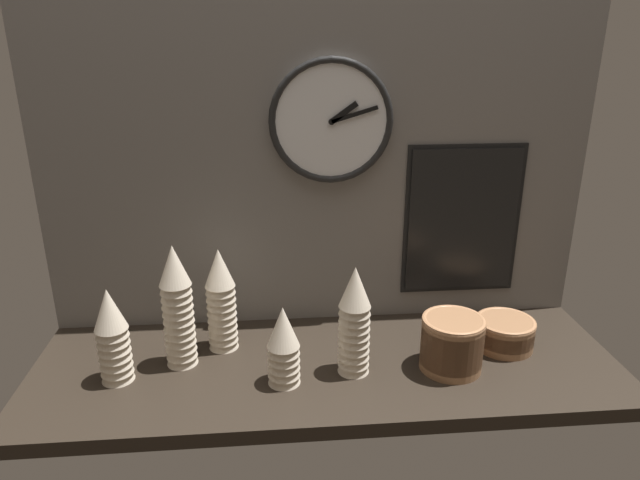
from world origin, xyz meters
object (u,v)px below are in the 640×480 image
object	(u,v)px
menu_board	(462,221)
bowl_stack_far_right	(505,332)
cup_stack_center_left	(221,299)
cup_stack_center_right	(354,321)
cup_stack_left	(177,306)
cup_stack_far_left	(112,336)
wall_clock	(331,121)
bowl_stack_right	(452,342)
cup_stack_center	(283,346)

from	to	relation	value
menu_board	bowl_stack_far_right	bearing A→B (deg)	-70.34
cup_stack_center_left	bowl_stack_far_right	xyz separation A→B (cm)	(80.23, -6.89, -10.49)
cup_stack_center_right	cup_stack_center_left	bearing A→B (deg)	156.23
cup_stack_left	bowl_stack_far_right	size ratio (longest dim) A/B	2.06
cup_stack_far_left	bowl_stack_far_right	bearing A→B (deg)	3.83
wall_clock	cup_stack_far_left	bearing A→B (deg)	-154.67
wall_clock	menu_board	distance (cm)	50.69
cup_stack_left	menu_board	size ratio (longest dim) A/B	0.74
cup_stack_far_left	wall_clock	size ratio (longest dim) A/B	0.74
bowl_stack_right	menu_board	world-z (taller)	menu_board
cup_stack_center_right	bowl_stack_far_right	distance (cm)	46.91
bowl_stack_far_right	menu_board	bearing A→B (deg)	109.66
cup_stack_center	bowl_stack_far_right	distance (cm)	64.92
cup_stack_far_left	bowl_stack_far_right	distance (cm)	107.19
cup_stack_center_left	cup_stack_far_left	world-z (taller)	cup_stack_center_left
bowl_stack_right	menu_board	distance (cm)	40.36
cup_stack_center_left	cup_stack_center	distance (cm)	25.83
cup_stack_center	cup_stack_center_right	size ratio (longest dim) A/B	0.72
cup_stack_far_left	menu_board	xyz separation A→B (cm)	(98.96, 28.60, 18.39)
cup_stack_center	wall_clock	size ratio (longest dim) A/B	0.62
bowl_stack_far_right	bowl_stack_right	bearing A→B (deg)	-153.23
cup_stack_left	cup_stack_far_left	world-z (taller)	cup_stack_left
cup_stack_left	cup_stack_far_left	xyz separation A→B (cm)	(-15.68, -6.52, -4.27)
cup_stack_center_right	bowl_stack_far_right	size ratio (longest dim) A/B	1.80
cup_stack_center	menu_board	world-z (taller)	menu_board
bowl_stack_right	wall_clock	size ratio (longest dim) A/B	0.48
bowl_stack_far_right	bowl_stack_right	world-z (taller)	bowl_stack_right
cup_stack_center_right	wall_clock	xyz separation A→B (cm)	(-3.19, 29.26, 46.83)
cup_stack_center_right	wall_clock	size ratio (longest dim) A/B	0.87
cup_stack_center_right	wall_clock	bearing A→B (deg)	96.23
cup_stack_center	cup_stack_center_right	bearing A→B (deg)	10.97
cup_stack_left	menu_board	world-z (taller)	menu_board
cup_stack_center	bowl_stack_far_right	size ratio (longest dim) A/B	1.29
cup_stack_center_right	bowl_stack_far_right	xyz separation A→B (cm)	(44.89, 8.68, -10.49)
cup_stack_center	wall_clock	xyz separation A→B (cm)	(15.36, 32.85, 51.10)
cup_stack_center_left	cup_stack_center_right	xyz separation A→B (cm)	(35.34, -15.56, 0.00)
wall_clock	bowl_stack_right	bearing A→B (deg)	-45.46
cup_stack_far_left	menu_board	distance (cm)	104.64
cup_stack_left	bowl_stack_right	bearing A→B (deg)	-6.91
cup_stack_center_left	bowl_stack_right	world-z (taller)	cup_stack_center_left
cup_stack_left	wall_clock	bearing A→B (deg)	26.31
cup_stack_far_left	wall_clock	xyz separation A→B (cm)	(58.54, 27.71, 48.96)
cup_stack_far_left	menu_board	size ratio (longest dim) A/B	0.56
cup_stack_center	bowl_stack_right	xyz separation A→B (cm)	(44.84, 2.89, -3.09)
bowl_stack_far_right	wall_clock	size ratio (longest dim) A/B	0.48
cup_stack_left	wall_clock	distance (cm)	65.45
cup_stack_left	menu_board	bearing A→B (deg)	14.85
cup_stack_center_right	menu_board	size ratio (longest dim) A/B	0.65
cup_stack_center	bowl_stack_far_right	world-z (taller)	cup_stack_center
cup_stack_left	bowl_stack_right	xyz separation A→B (cm)	(72.35, -8.77, -9.50)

